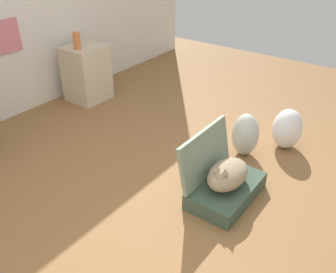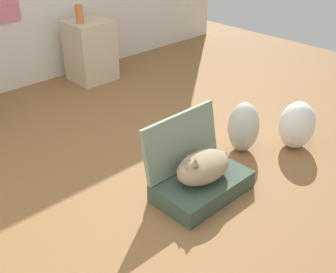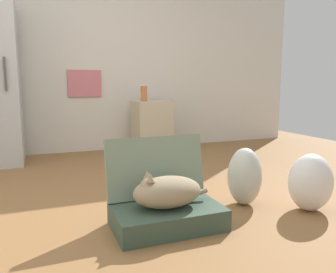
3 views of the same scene
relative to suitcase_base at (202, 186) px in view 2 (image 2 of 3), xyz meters
The scene contains 8 objects.
ground_plane 0.53m from the suitcase_base, 101.26° to the left, with size 7.68×7.68×0.00m, color olive.
suitcase_base is the anchor object (origin of this frame).
suitcase_lid 0.35m from the suitcase_base, 90.00° to the left, with size 0.68×0.41×0.04m, color gray.
cat 0.17m from the suitcase_base, behind, with size 0.52×0.28×0.24m.
plastic_bag_white 0.73m from the suitcase_base, 14.70° to the left, with size 0.25×0.26×0.43m, color silver.
plastic_bag_clear 1.07m from the suitcase_base, ahead, with size 0.32×0.29×0.41m, color white.
side_table 2.49m from the suitcase_base, 73.54° to the left, with size 0.46×0.44×0.68m, color beige.
vase_tall 2.52m from the suitcase_base, 75.97° to the left, with size 0.08×0.08×0.20m, color #CC6B38.
Camera 2 is at (-1.70, -2.06, 1.82)m, focal length 44.03 mm.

